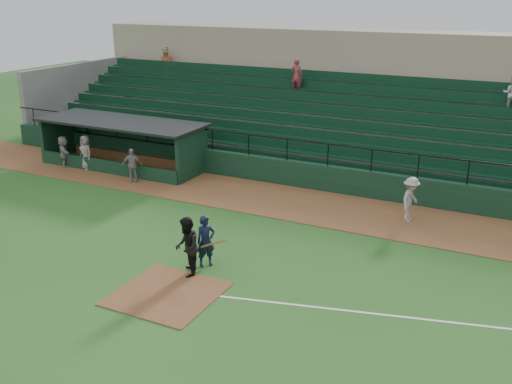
% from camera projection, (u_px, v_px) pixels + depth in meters
% --- Properties ---
extents(ground, '(90.00, 90.00, 0.00)m').
position_uv_depth(ground, '(185.00, 280.00, 18.51)').
color(ground, '#24561C').
rests_on(ground, ground).
extents(warning_track, '(40.00, 4.00, 0.03)m').
position_uv_depth(warning_track, '(287.00, 202.00, 25.26)').
color(warning_track, brown).
rests_on(warning_track, ground).
extents(home_plate_dirt, '(3.00, 3.00, 0.03)m').
position_uv_depth(home_plate_dirt, '(167.00, 293.00, 17.66)').
color(home_plate_dirt, brown).
rests_on(home_plate_dirt, ground).
extents(foul_line, '(17.49, 4.44, 0.01)m').
position_uv_depth(foul_line, '(453.00, 323.00, 16.13)').
color(foul_line, white).
rests_on(foul_line, ground).
extents(stadium_structure, '(38.00, 13.08, 6.40)m').
position_uv_depth(stadium_structure, '(351.00, 114.00, 31.65)').
color(stadium_structure, '#10301D').
rests_on(stadium_structure, ground).
extents(dugout, '(8.90, 3.20, 2.42)m').
position_uv_depth(dugout, '(127.00, 140.00, 30.27)').
color(dugout, '#10301D').
rests_on(dugout, ground).
extents(batter_at_plate, '(1.16, 0.76, 1.76)m').
position_uv_depth(batter_at_plate, '(206.00, 241.00, 19.20)').
color(batter_at_plate, black).
rests_on(batter_at_plate, ground).
extents(umpire, '(1.12, 1.20, 1.97)m').
position_uv_depth(umpire, '(187.00, 247.00, 18.52)').
color(umpire, black).
rests_on(umpire, ground).
extents(runner, '(0.83, 1.24, 1.78)m').
position_uv_depth(runner, '(411.00, 199.00, 22.90)').
color(runner, '#A8A29D').
rests_on(runner, warning_track).
extents(dugout_player_a, '(1.02, 0.85, 1.62)m').
position_uv_depth(dugout_player_a, '(132.00, 165.00, 27.61)').
color(dugout_player_a, gray).
rests_on(dugout_player_a, warning_track).
extents(dugout_player_b, '(0.97, 0.76, 1.75)m').
position_uv_depth(dugout_player_b, '(86.00, 152.00, 29.55)').
color(dugout_player_b, gray).
rests_on(dugout_player_b, warning_track).
extents(dugout_player_c, '(1.42, 1.34, 1.60)m').
position_uv_depth(dugout_player_c, '(64.00, 151.00, 30.01)').
color(dugout_player_c, gray).
rests_on(dugout_player_c, warning_track).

